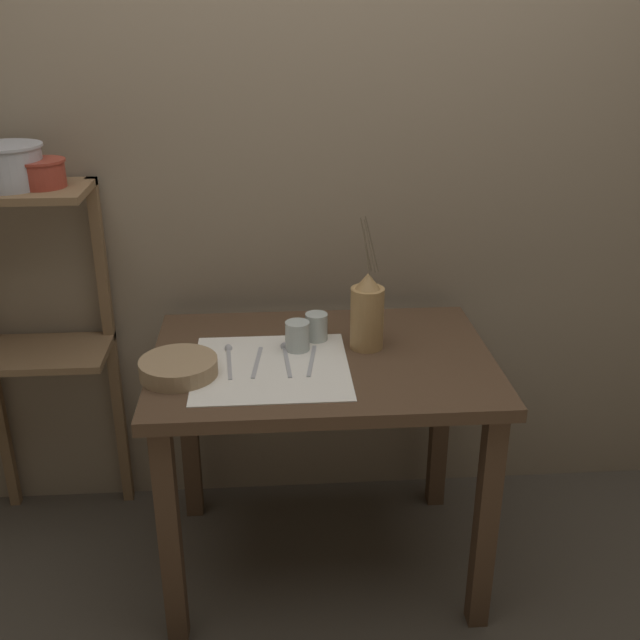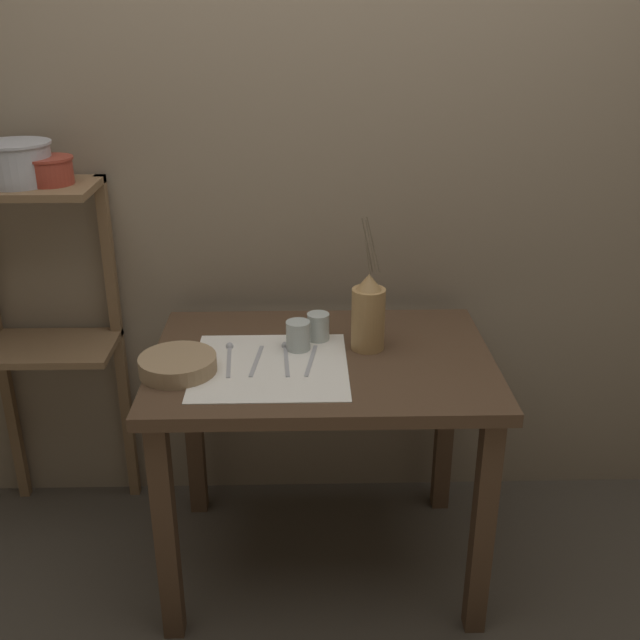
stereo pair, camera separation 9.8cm
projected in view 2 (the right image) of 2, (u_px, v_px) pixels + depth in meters
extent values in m
plane|color=#473F35|center=(322.00, 560.00, 2.59)|extent=(12.00, 12.00, 0.00)
cube|color=gray|center=(319.00, 186.00, 2.55)|extent=(7.00, 0.06, 2.40)
cube|color=#4C3523|center=(322.00, 362.00, 2.29)|extent=(1.04, 0.73, 0.04)
cube|color=#4C3523|center=(166.00, 533.00, 2.15)|extent=(0.06, 0.06, 0.74)
cube|color=#4C3523|center=(483.00, 528.00, 2.17)|extent=(0.06, 0.06, 0.74)
cube|color=#4C3523|center=(194.00, 423.00, 2.71)|extent=(0.06, 0.06, 0.74)
cube|color=#4C3523|center=(445.00, 420.00, 2.73)|extent=(0.06, 0.06, 0.74)
cube|color=brown|center=(21.00, 188.00, 2.34)|extent=(0.46, 0.29, 0.02)
cube|color=brown|center=(46.00, 348.00, 2.55)|extent=(0.46, 0.29, 0.02)
cube|color=brown|center=(0.00, 349.00, 2.69)|extent=(0.04, 0.04, 1.26)
cube|color=brown|center=(119.00, 348.00, 2.70)|extent=(0.04, 0.04, 1.26)
cube|color=white|center=(270.00, 366.00, 2.21)|extent=(0.46, 0.45, 0.00)
cylinder|color=#A87F4C|center=(368.00, 319.00, 2.30)|extent=(0.10, 0.10, 0.20)
cone|color=#A87F4C|center=(369.00, 282.00, 2.25)|extent=(0.08, 0.08, 0.05)
cylinder|color=brown|center=(367.00, 253.00, 2.20)|extent=(0.02, 0.01, 0.14)
cylinder|color=brown|center=(373.00, 245.00, 2.21)|extent=(0.05, 0.02, 0.17)
cylinder|color=brown|center=(371.00, 247.00, 2.21)|extent=(0.04, 0.02, 0.16)
cylinder|color=brown|center=(367.00, 245.00, 2.22)|extent=(0.04, 0.02, 0.16)
cylinder|color=#9E7F5B|center=(178.00, 365.00, 2.17)|extent=(0.23, 0.23, 0.05)
cylinder|color=#B7C1BC|center=(298.00, 335.00, 2.30)|extent=(0.07, 0.07, 0.09)
cylinder|color=#B7C1BC|center=(318.00, 327.00, 2.37)|extent=(0.07, 0.07, 0.09)
cube|color=#A8A8AD|center=(229.00, 362.00, 2.23)|extent=(0.03, 0.21, 0.00)
sphere|color=#A8A8AD|center=(230.00, 346.00, 2.33)|extent=(0.02, 0.02, 0.02)
cube|color=#A8A8AD|center=(256.00, 361.00, 2.24)|extent=(0.03, 0.21, 0.00)
cube|color=#A8A8AD|center=(286.00, 361.00, 2.24)|extent=(0.02, 0.21, 0.00)
sphere|color=#A8A8AD|center=(285.00, 346.00, 2.33)|extent=(0.02, 0.02, 0.02)
cube|color=#A8A8AD|center=(311.00, 360.00, 2.24)|extent=(0.04, 0.21, 0.00)
cylinder|color=#A8A8AD|center=(16.00, 163.00, 2.31)|extent=(0.22, 0.22, 0.13)
cylinder|color=#A8A8AD|center=(12.00, 143.00, 2.28)|extent=(0.23, 0.23, 0.01)
cylinder|color=#9E3828|center=(49.00, 171.00, 2.32)|extent=(0.15, 0.15, 0.08)
cylinder|color=#9E3828|center=(47.00, 158.00, 2.30)|extent=(0.16, 0.16, 0.01)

